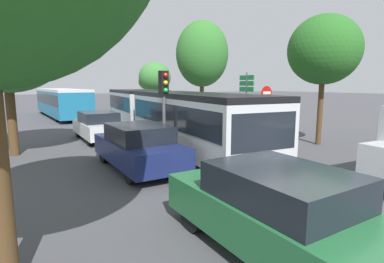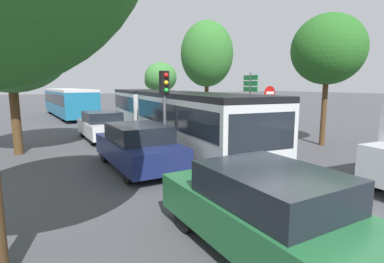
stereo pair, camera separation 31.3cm
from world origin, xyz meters
TOP-DOWN VIEW (x-y plane):
  - ground_plane at (0.00, 0.00)m, footprint 200.00×200.00m
  - articulated_bus at (1.54, 10.78)m, footprint 4.04×17.24m
  - city_bus_rear at (-1.74, 25.37)m, footprint 3.33×11.83m
  - queued_car_green at (-1.55, -0.44)m, footprint 1.93×4.41m
  - queued_car_navy at (-1.73, 5.77)m, footprint 1.96×4.48m
  - queued_car_white at (-1.62, 12.07)m, footprint 1.89×4.31m
  - traffic_light at (-0.36, 6.58)m, footprint 0.34×0.38m
  - no_entry_sign at (5.88, 7.57)m, footprint 0.70×0.08m
  - direction_sign_post at (6.71, 10.11)m, footprint 0.18×1.40m
  - tree_left_mid at (-5.45, 10.24)m, footprint 5.04×5.04m
  - tree_right_near at (7.28, 5.46)m, footprint 3.31×3.31m
  - tree_right_mid at (7.17, 15.83)m, footprint 3.94×3.94m
  - tree_right_far at (7.05, 24.96)m, footprint 3.27×3.27m

SIDE VIEW (x-z plane):
  - ground_plane at x=0.00m, z-range 0.00..0.00m
  - queued_car_white at x=-1.62m, z-range 0.01..1.50m
  - queued_car_green at x=-1.55m, z-range 0.01..1.53m
  - queued_car_navy at x=-1.73m, z-range 0.01..1.56m
  - city_bus_rear at x=-1.74m, z-range 0.20..2.71m
  - articulated_bus at x=1.54m, z-range 0.20..2.73m
  - no_entry_sign at x=5.88m, z-range 0.47..3.29m
  - traffic_light at x=-0.36m, z-range 0.80..4.20m
  - direction_sign_post at x=6.71m, z-range 0.77..4.37m
  - tree_right_far at x=7.05m, z-range 0.99..6.15m
  - tree_right_near at x=7.28m, z-range 1.35..7.44m
  - tree_left_mid at x=-5.45m, z-range 1.27..8.60m
  - tree_right_mid at x=7.17m, z-range 1.23..8.85m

